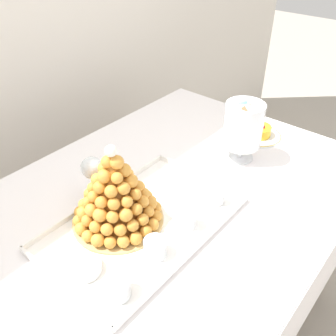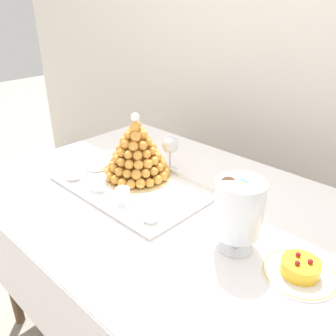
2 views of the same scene
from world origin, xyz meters
name	(u,v)px [view 1 (image 1 of 2)]	position (x,y,z in m)	size (l,w,h in m)	color
ground_plane	(167,327)	(0.00, 0.00, 0.00)	(12.00, 12.00, 0.00)	#B2A899
buffet_table	(167,218)	(0.00, 0.00, 0.69)	(1.42, 1.01, 0.79)	brown
serving_tray	(143,224)	(-0.15, -0.03, 0.79)	(0.59, 0.38, 0.02)	white
croquembouche	(116,194)	(-0.19, 0.03, 0.90)	(0.27, 0.27, 0.27)	tan
dessert_cup_left	(118,288)	(-0.37, -0.16, 0.82)	(0.06, 0.06, 0.05)	silver
dessert_cup_mid_left	(155,248)	(-0.22, -0.14, 0.82)	(0.06, 0.06, 0.05)	silver
dessert_cup_centre	(188,219)	(-0.08, -0.14, 0.82)	(0.05, 0.05, 0.06)	silver
dessert_cup_mid_right	(216,196)	(0.07, -0.15, 0.82)	(0.05, 0.05, 0.05)	silver
creme_brulee_ramekin	(84,267)	(-0.38, -0.04, 0.81)	(0.09, 0.09, 0.02)	white
macaron_goblet	(243,126)	(0.35, -0.07, 0.93)	(0.14, 0.14, 0.24)	white
fruit_tart_plate	(258,133)	(0.53, -0.04, 0.80)	(0.20, 0.20, 0.06)	white
wine_glass	(92,169)	(-0.15, 0.18, 0.90)	(0.07, 0.07, 0.15)	silver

